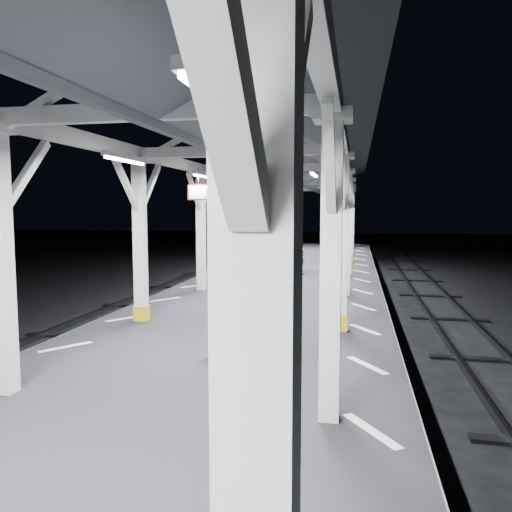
% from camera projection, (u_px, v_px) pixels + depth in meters
% --- Properties ---
extents(ground, '(120.00, 120.00, 0.00)m').
position_uv_depth(ground, '(208.00, 417.00, 7.91)').
color(ground, black).
rests_on(ground, ground).
extents(platform, '(6.00, 50.00, 1.00)m').
position_uv_depth(platform, '(208.00, 387.00, 7.86)').
color(platform, black).
rests_on(platform, ground).
extents(hazard_stripes_left, '(1.00, 48.00, 0.01)m').
position_uv_depth(hazard_stripes_left, '(66.00, 347.00, 8.30)').
color(hazard_stripes_left, silver).
rests_on(hazard_stripes_left, platform).
extents(hazard_stripes_right, '(1.00, 48.00, 0.01)m').
position_uv_depth(hazard_stripes_right, '(367.00, 365.00, 7.33)').
color(hazard_stripes_right, silver).
rests_on(hazard_stripes_right, platform).
extents(canopy, '(5.40, 49.00, 4.65)m').
position_uv_depth(canopy, '(205.00, 124.00, 7.45)').
color(canopy, silver).
rests_on(canopy, platform).
extents(bench_mid, '(1.12, 1.83, 0.93)m').
position_uv_depth(bench_mid, '(259.00, 321.00, 8.01)').
color(bench_mid, '#0F2F2F').
rests_on(bench_mid, platform).
extents(bench_far, '(0.80, 1.61, 0.84)m').
position_uv_depth(bench_far, '(298.00, 260.00, 17.90)').
color(bench_far, '#0F2F2F').
rests_on(bench_far, platform).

